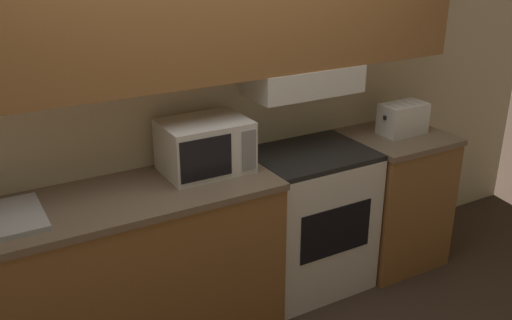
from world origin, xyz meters
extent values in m
plane|color=#3D2D23|center=(0.00, 0.00, 0.00)|extent=(16.00, 16.00, 0.00)
cube|color=beige|center=(0.00, 0.03, 1.27)|extent=(5.50, 0.05, 2.55)
cube|color=#936033|center=(0.00, -0.16, 1.73)|extent=(3.10, 0.32, 0.66)
cube|color=white|center=(0.58, -0.16, 1.32)|extent=(0.67, 0.34, 0.16)
cube|color=#936033|center=(-0.67, -0.29, 0.44)|extent=(1.76, 0.59, 0.87)
cube|color=#75604C|center=(-0.67, -0.29, 0.89)|extent=(1.78, 0.61, 0.04)
cube|color=#936033|center=(1.25, -0.29, 0.44)|extent=(0.60, 0.59, 0.87)
cube|color=#75604C|center=(1.25, -0.29, 0.89)|extent=(0.62, 0.61, 0.04)
cube|color=white|center=(0.58, -0.27, 0.44)|extent=(0.71, 0.55, 0.88)
cube|color=black|center=(0.58, -0.27, 0.89)|extent=(0.71, 0.55, 0.03)
cube|color=black|center=(0.58, -0.55, 0.50)|extent=(0.49, 0.01, 0.31)
cylinder|color=black|center=(0.42, -0.38, 0.90)|extent=(0.10, 0.10, 0.01)
cylinder|color=black|center=(0.74, -0.38, 0.90)|extent=(0.10, 0.10, 0.01)
cylinder|color=black|center=(0.42, -0.16, 0.90)|extent=(0.10, 0.10, 0.01)
cylinder|color=black|center=(0.74, -0.16, 0.90)|extent=(0.10, 0.10, 0.01)
cube|color=white|center=(-0.08, -0.21, 1.05)|extent=(0.46, 0.35, 0.28)
cube|color=black|center=(-0.15, -0.39, 1.05)|extent=(0.29, 0.01, 0.22)
cube|color=gray|center=(0.10, -0.39, 1.05)|extent=(0.08, 0.01, 0.22)
cube|color=white|center=(1.29, -0.29, 1.01)|extent=(0.30, 0.17, 0.20)
cube|color=black|center=(1.13, -0.29, 1.04)|extent=(0.01, 0.02, 0.02)
cube|color=black|center=(1.19, -0.29, 1.10)|extent=(0.04, 0.12, 0.01)
cube|color=black|center=(1.26, -0.29, 1.10)|extent=(0.04, 0.12, 0.01)
cube|color=black|center=(1.32, -0.29, 1.10)|extent=(0.04, 0.12, 0.01)
cube|color=black|center=(1.39, -0.29, 1.10)|extent=(0.04, 0.12, 0.01)
camera|label=1|loc=(-1.28, -2.85, 2.13)|focal=40.00mm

